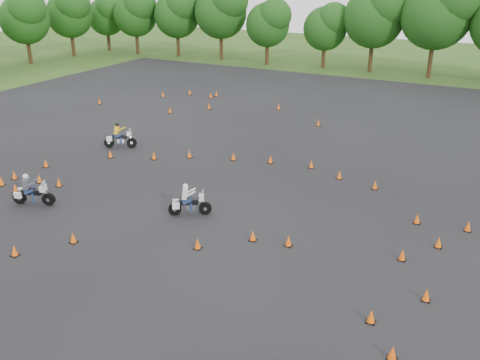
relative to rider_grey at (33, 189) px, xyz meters
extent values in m
plane|color=#2D5119|center=(8.75, 0.80, -0.82)|extent=(140.00, 140.00, 0.00)
plane|color=black|center=(8.75, 6.80, -0.82)|extent=(62.00, 62.00, 0.00)
cone|color=#FF5D0A|center=(-7.72, 21.56, -0.59)|extent=(0.26, 0.26, 0.45)
cone|color=#FF5D0A|center=(3.09, 22.23, -0.59)|extent=(0.26, 0.26, 0.45)
cone|color=#FF5D0A|center=(-3.55, 1.84, -0.59)|extent=(0.26, 0.26, 0.45)
cone|color=#FF5D0A|center=(18.07, 4.66, -0.59)|extent=(0.26, 0.26, 0.45)
cone|color=#FF5D0A|center=(1.28, 7.95, -0.59)|extent=(0.26, 0.26, 0.45)
cone|color=#FF5D0A|center=(16.96, 2.92, -0.59)|extent=(0.26, 0.26, 0.45)
cone|color=#FF5D0A|center=(-2.01, 0.58, -0.59)|extent=(0.26, 0.26, 0.45)
cone|color=#FF5D0A|center=(-1.91, 19.74, -0.59)|extent=(0.26, 0.26, 0.45)
cone|color=#FF5D0A|center=(12.08, 10.08, -0.59)|extent=(0.26, 0.26, 0.45)
cone|color=#FF5D0A|center=(16.86, 6.52, -0.59)|extent=(0.26, 0.26, 0.45)
cone|color=#FF5D0A|center=(-1.97, 2.11, -0.59)|extent=(0.26, 0.26, 0.45)
cone|color=#FF5D0A|center=(18.98, 6.78, -0.59)|extent=(0.26, 0.26, 0.45)
cone|color=#FF5D0A|center=(17.93, -3.02, -0.59)|extent=(0.26, 0.26, 0.45)
cone|color=#FF5D0A|center=(3.14, -3.94, -0.59)|extent=(0.26, 0.26, 0.45)
cone|color=#FF5D0A|center=(5.55, 10.05, -0.59)|extent=(0.26, 0.26, 0.45)
cone|color=#FF5D0A|center=(16.91, -1.57, -0.59)|extent=(0.26, 0.26, 0.45)
cone|color=#FF5D0A|center=(14.16, 9.58, -0.59)|extent=(0.26, 0.26, 0.45)
cone|color=#FF5D0A|center=(-0.71, 0.84, -0.59)|extent=(0.26, 0.26, 0.45)
cone|color=#FF5D0A|center=(-3.76, 23.13, -0.59)|extent=(0.26, 0.26, 0.45)
cone|color=#FF5D0A|center=(3.00, 9.18, -0.59)|extent=(0.26, 0.26, 0.45)
cone|color=#FF5D0A|center=(18.29, 0.52, -0.59)|extent=(0.26, 0.26, 0.45)
cone|color=#FF5D0A|center=(-1.24, 6.98, -0.59)|extent=(0.26, 0.26, 0.45)
cone|color=#FF5D0A|center=(-10.87, 16.92, -0.59)|extent=(0.26, 0.26, 0.45)
cone|color=#FF5D0A|center=(-3.42, 0.90, -0.59)|extent=(0.26, 0.26, 0.45)
cone|color=#FF5D0A|center=(7.51, 19.33, -0.59)|extent=(0.26, 0.26, 0.45)
cone|color=#FF5D0A|center=(4.44, -2.04, -0.59)|extent=(0.26, 0.26, 0.45)
cone|color=#FF5D0A|center=(7.72, 10.61, -0.59)|extent=(0.26, 0.26, 0.45)
cone|color=#FF5D0A|center=(-4.01, 17.29, -0.59)|extent=(0.26, 0.26, 0.45)
cone|color=#FF5D0A|center=(-6.08, 23.38, -0.59)|extent=(0.26, 0.26, 0.45)
cone|color=#FF5D0A|center=(9.33, -0.05, -0.59)|extent=(0.26, 0.26, 0.45)
cone|color=#FF5D0A|center=(-0.64, 2.20, -0.59)|extent=(0.26, 0.26, 0.45)
cone|color=#FF5D0A|center=(11.02, 1.63, -0.59)|extent=(0.26, 0.26, 0.45)
cone|color=#FF5D0A|center=(12.54, 1.90, -0.59)|extent=(0.26, 0.26, 0.45)
cone|color=#FF5D0A|center=(-3.45, 3.99, -0.59)|extent=(0.26, 0.26, 0.45)
cone|color=#FF5D0A|center=(-3.63, 23.91, -0.59)|extent=(0.26, 0.26, 0.45)
cone|color=#FF5D0A|center=(10.13, 10.95, -0.59)|extent=(0.26, 0.26, 0.45)
camera|label=1|loc=(19.83, -16.32, 10.04)|focal=40.00mm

